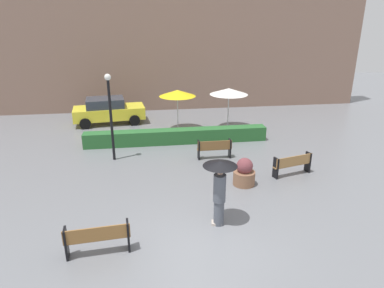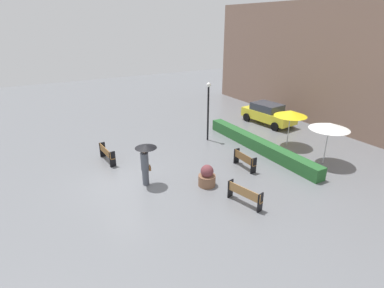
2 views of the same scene
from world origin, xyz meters
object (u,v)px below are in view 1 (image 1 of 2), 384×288
object	(u,v)px
patio_umbrella_yellow	(177,93)
patio_umbrella_white	(229,91)
lamp_post	(110,109)
planter_pot	(244,173)
parked_car	(108,110)
pedestrian_with_umbrella	(220,183)
bench_back_row	(214,148)
bench_far_right	(293,164)
bench_near_left	(97,237)

from	to	relation	value
patio_umbrella_yellow	patio_umbrella_white	distance (m)	2.91
lamp_post	patio_umbrella_yellow	bearing A→B (deg)	49.89
planter_pot	parked_car	distance (m)	10.98
pedestrian_with_umbrella	parked_car	distance (m)	12.58
lamp_post	parked_car	xyz separation A→B (m)	(-0.71, 5.99, -1.57)
bench_back_row	lamp_post	world-z (taller)	lamp_post
planter_pot	patio_umbrella_yellow	size ratio (longest dim) A/B	0.47
lamp_post	parked_car	world-z (taller)	lamp_post
planter_pot	patio_umbrella_yellow	bearing A→B (deg)	103.97
bench_far_right	pedestrian_with_umbrella	size ratio (longest dim) A/B	0.83
parked_car	pedestrian_with_umbrella	bearing A→B (deg)	-69.98
planter_pot	lamp_post	world-z (taller)	lamp_post
bench_near_left	patio_umbrella_white	xyz separation A→B (m)	(6.21, 10.67, 1.66)
bench_far_right	bench_back_row	distance (m)	3.58
bench_far_right	parked_car	world-z (taller)	parked_car
pedestrian_with_umbrella	parked_car	xyz separation A→B (m)	(-4.30, 11.80, -0.58)
pedestrian_with_umbrella	parked_car	world-z (taller)	pedestrian_with_umbrella
patio_umbrella_yellow	bench_far_right	bearing A→B (deg)	-59.21
lamp_post	patio_umbrella_white	world-z (taller)	lamp_post
pedestrian_with_umbrella	patio_umbrella_yellow	distance (m)	9.81
bench_back_row	parked_car	bearing A→B (deg)	128.90
parked_car	bench_back_row	bearing A→B (deg)	-51.10
patio_umbrella_yellow	lamp_post	bearing A→B (deg)	-130.11
bench_near_left	lamp_post	distance (m)	7.07
bench_near_left	lamp_post	bearing A→B (deg)	90.36
bench_far_right	patio_umbrella_white	xyz separation A→B (m)	(-1.10, 6.60, 1.68)
patio_umbrella_yellow	parked_car	size ratio (longest dim) A/B	0.54
lamp_post	patio_umbrella_white	xyz separation A→B (m)	(6.25, 3.84, -0.19)
pedestrian_with_umbrella	patio_umbrella_white	distance (m)	10.04
patio_umbrella_white	parked_car	xyz separation A→B (m)	(-6.95, 2.15, -1.38)
bench_near_left	parked_car	xyz separation A→B (m)	(-0.75, 12.82, 0.28)
patio_umbrella_yellow	patio_umbrella_white	bearing A→B (deg)	-2.43
bench_far_right	bench_near_left	size ratio (longest dim) A/B	0.99
patio_umbrella_white	patio_umbrella_yellow	bearing A→B (deg)	177.57
bench_near_left	lamp_post	world-z (taller)	lamp_post
bench_near_left	pedestrian_with_umbrella	bearing A→B (deg)	15.90
bench_back_row	parked_car	distance (m)	8.38
pedestrian_with_umbrella	planter_pot	size ratio (longest dim) A/B	1.93
bench_back_row	patio_umbrella_yellow	distance (m)	4.93
bench_near_left	bench_back_row	distance (m)	7.75
patio_umbrella_yellow	patio_umbrella_white	world-z (taller)	patio_umbrella_white
bench_near_left	parked_car	distance (m)	12.84
bench_near_left	bench_back_row	bearing A→B (deg)	54.40
planter_pot	lamp_post	bearing A→B (deg)	147.42
planter_pot	patio_umbrella_white	world-z (taller)	patio_umbrella_white
parked_car	bench_far_right	bearing A→B (deg)	-47.37
bench_near_left	pedestrian_with_umbrella	distance (m)	3.79
lamp_post	bench_near_left	bearing A→B (deg)	-89.64
bench_near_left	parked_car	bearing A→B (deg)	93.34
bench_far_right	patio_umbrella_yellow	bearing A→B (deg)	120.79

